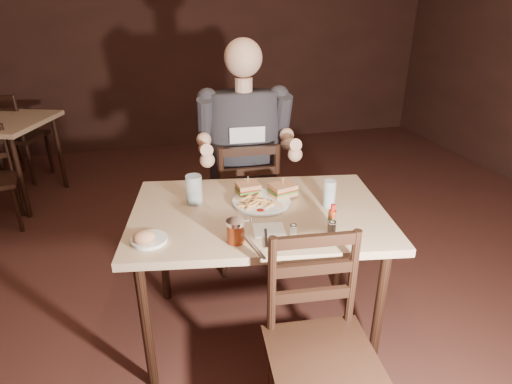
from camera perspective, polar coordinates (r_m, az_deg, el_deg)
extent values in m
plane|color=black|center=(2.67, 3.51, -16.43)|extent=(7.00, 7.00, 0.00)
plane|color=#3E211B|center=(5.45, -8.54, 20.66)|extent=(6.00, 0.00, 6.00)
cube|color=tan|center=(2.17, 0.35, -2.94)|extent=(1.40, 1.06, 0.04)
cylinder|color=black|center=(2.13, -14.40, -16.98)|extent=(0.05, 0.05, 0.73)
cylinder|color=black|center=(2.67, -12.33, -7.32)|extent=(0.05, 0.05, 0.73)
cylinder|color=black|center=(2.22, 16.03, -15.19)|extent=(0.05, 0.05, 0.73)
cylinder|color=black|center=(2.74, 11.27, -6.29)|extent=(0.05, 0.05, 0.73)
cylinder|color=black|center=(4.10, -28.87, 1.64)|extent=(0.04, 0.04, 0.73)
cylinder|color=black|center=(4.60, -24.69, 4.77)|extent=(0.04, 0.04, 0.73)
cylinder|color=white|center=(2.22, 0.72, -1.44)|extent=(0.34, 0.34, 0.02)
ellipsoid|color=maroon|center=(2.11, 0.58, -2.45)|extent=(0.05, 0.05, 0.01)
cylinder|color=silver|center=(2.22, -8.25, 0.31)|extent=(0.10, 0.10, 0.15)
cylinder|color=silver|center=(2.20, 9.77, -0.23)|extent=(0.07, 0.07, 0.14)
cube|color=white|center=(1.98, 1.76, -5.06)|extent=(0.16, 0.16, 0.00)
cube|color=silver|center=(1.85, -0.28, -7.19)|extent=(0.05, 0.22, 0.01)
cube|color=silver|center=(1.91, 1.36, -6.16)|extent=(0.05, 0.16, 0.01)
cylinder|color=white|center=(1.95, -14.04, -6.30)|extent=(0.18, 0.18, 0.01)
ellipsoid|color=tan|center=(1.91, -14.72, -5.82)|extent=(0.11, 0.10, 0.06)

